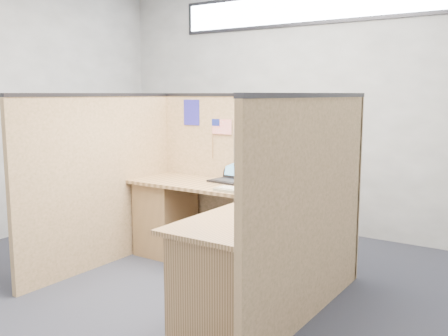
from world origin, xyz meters
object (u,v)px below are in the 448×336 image
Objects in this scene: keyboard at (240,191)px; mouse at (263,193)px; laptop at (231,175)px; l_desk at (224,238)px.

mouse is at bearing 2.54° from keyboard.
keyboard is (0.36, -0.41, -0.04)m from laptop.
laptop is 3.42× the size of mouse.
l_desk is 0.47m from mouse.
keyboard is at bearing -180.00° from mouse.
laptop is 0.55m from keyboard.
keyboard is 4.65× the size of mouse.
laptop reaches higher than keyboard.
mouse reaches higher than keyboard.
l_desk is at bearing -55.45° from laptop.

